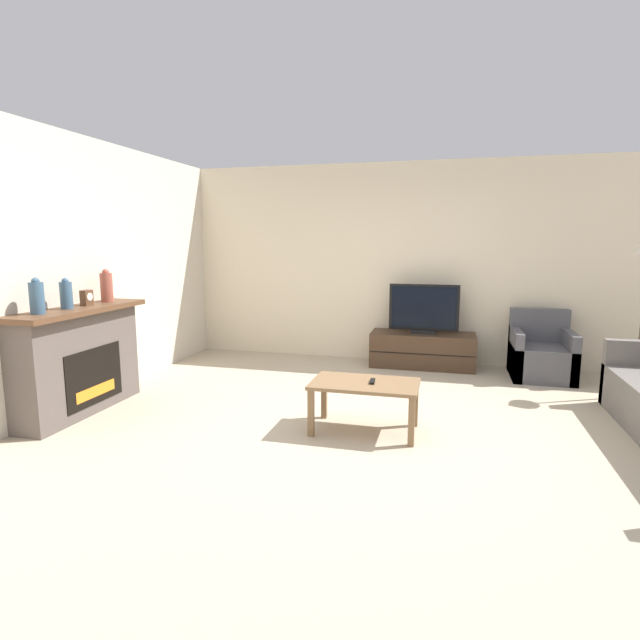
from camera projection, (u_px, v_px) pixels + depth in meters
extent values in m
plane|color=tan|center=(384.00, 426.00, 4.49)|extent=(24.00, 24.00, 0.00)
cube|color=beige|center=(410.00, 263.00, 6.79)|extent=(12.00, 0.06, 2.70)
cube|color=beige|center=(80.00, 271.00, 5.05)|extent=(0.06, 12.00, 2.70)
cube|color=#564C47|center=(79.00, 363.00, 4.80)|extent=(0.34, 1.39, 0.98)
cube|color=black|center=(95.00, 376.00, 4.78)|extent=(0.01, 0.76, 0.54)
cube|color=orange|center=(96.00, 391.00, 4.80)|extent=(0.01, 0.53, 0.11)
cube|color=brown|center=(77.00, 310.00, 4.71)|extent=(0.46, 1.51, 0.05)
cylinder|color=#385670|center=(37.00, 298.00, 4.26)|extent=(0.12, 0.12, 0.27)
sphere|color=#385670|center=(35.00, 281.00, 4.24)|extent=(0.07, 0.07, 0.07)
cylinder|color=#385670|center=(66.00, 295.00, 4.58)|extent=(0.11, 0.11, 0.25)
sphere|color=#385670|center=(65.00, 281.00, 4.56)|extent=(0.06, 0.06, 0.06)
cylinder|color=#994C3D|center=(107.00, 287.00, 5.12)|extent=(0.12, 0.12, 0.30)
sphere|color=#994C3D|center=(106.00, 272.00, 5.10)|extent=(0.07, 0.07, 0.07)
cube|color=brown|center=(87.00, 298.00, 4.84)|extent=(0.07, 0.11, 0.15)
cylinder|color=white|center=(90.00, 297.00, 4.83)|extent=(0.00, 0.08, 0.08)
cube|color=#422D1E|center=(422.00, 350.00, 6.60)|extent=(1.35, 0.51, 0.45)
cube|color=black|center=(421.00, 354.00, 6.35)|extent=(1.32, 0.01, 0.01)
cube|color=black|center=(423.00, 332.00, 6.56)|extent=(0.31, 0.18, 0.04)
cube|color=black|center=(424.00, 307.00, 6.51)|extent=(0.90, 0.03, 0.60)
cube|color=black|center=(424.00, 308.00, 6.49)|extent=(0.83, 0.01, 0.54)
cube|color=#4C4C51|center=(541.00, 362.00, 6.06)|extent=(0.70, 0.76, 0.40)
cube|color=#4C4C51|center=(539.00, 325.00, 6.29)|extent=(0.70, 0.14, 0.41)
cube|color=#4C4C51|center=(515.00, 353.00, 6.12)|extent=(0.10, 0.76, 0.59)
cube|color=#4C4C51|center=(569.00, 356.00, 5.97)|extent=(0.10, 0.76, 0.59)
cube|color=brown|center=(365.00, 384.00, 4.32)|extent=(0.92, 0.55, 0.03)
cube|color=brown|center=(311.00, 413.00, 4.24)|extent=(0.05, 0.05, 0.41)
cube|color=brown|center=(411.00, 422.00, 4.03)|extent=(0.05, 0.05, 0.41)
cube|color=brown|center=(324.00, 397.00, 4.69)|extent=(0.05, 0.05, 0.41)
cube|color=brown|center=(415.00, 404.00, 4.48)|extent=(0.05, 0.05, 0.41)
cube|color=black|center=(372.00, 381.00, 4.31)|extent=(0.05, 0.15, 0.02)
cylinder|color=black|center=(634.00, 396.00, 5.36)|extent=(0.30, 0.30, 0.01)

